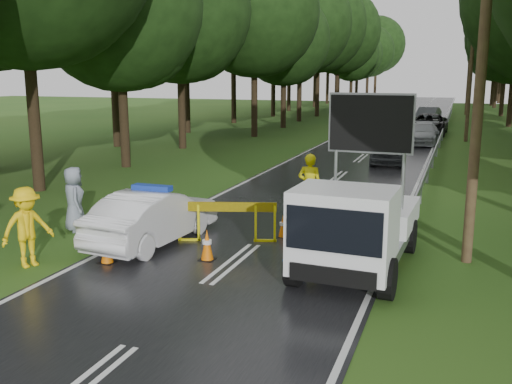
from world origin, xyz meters
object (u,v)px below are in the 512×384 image
at_px(queue_car_second, 423,134).
at_px(queue_car_fourth, 428,116).
at_px(police_sedan, 153,217).
at_px(queue_car_first, 388,149).
at_px(officer, 310,186).
at_px(barrier, 227,212).
at_px(queue_car_third, 428,124).
at_px(work_truck, 356,226).
at_px(civilian, 300,228).

relative_size(queue_car_second, queue_car_fourth, 1.01).
xyz_separation_m(police_sedan, queue_car_first, (4.06, 16.18, -0.00)).
bearing_deg(officer, queue_car_fourth, -92.53).
distance_m(officer, queue_car_fourth, 35.78).
height_order(barrier, queue_car_third, queue_car_third).
relative_size(police_sedan, queue_car_first, 1.06).
distance_m(work_truck, queue_car_first, 16.59).
xyz_separation_m(officer, queue_car_fourth, (1.41, 35.75, -0.26)).
xyz_separation_m(civilian, queue_car_first, (-0.00, 16.48, -0.17)).
bearing_deg(police_sedan, queue_car_fourth, -91.61).
bearing_deg(queue_car_second, barrier, -96.13).
bearing_deg(police_sedan, work_truck, -178.74).
bearing_deg(civilian, queue_car_fourth, 90.42).
height_order(work_truck, queue_car_fourth, work_truck).
bearing_deg(queue_car_second, officer, -93.51).
relative_size(barrier, civilian, 1.44).
bearing_deg(queue_car_third, queue_car_fourth, 95.01).
bearing_deg(queue_car_fourth, queue_car_third, -78.52).
relative_size(queue_car_first, queue_car_third, 0.77).
distance_m(work_truck, civilian, 1.31).
relative_size(work_truck, queue_car_fourth, 1.10).
bearing_deg(queue_car_second, police_sedan, -99.85).
xyz_separation_m(barrier, queue_car_fourth, (2.83, 38.94, -0.07)).
relative_size(civilian, queue_car_fourth, 0.39).
xyz_separation_m(queue_car_first, queue_car_fourth, (0.53, 23.54, 0.04)).
xyz_separation_m(queue_car_first, queue_car_third, (1.10, 14.59, 0.05)).
height_order(police_sedan, civilian, civilian).
distance_m(officer, civilian, 4.37).
bearing_deg(queue_car_third, work_truck, -88.27).
xyz_separation_m(police_sedan, queue_car_second, (5.17, 24.77, -0.04)).
xyz_separation_m(queue_car_second, queue_car_fourth, (-0.57, 14.95, 0.08)).
bearing_deg(officer, civilian, 101.38).
distance_m(barrier, queue_car_third, 30.18).
relative_size(work_truck, barrier, 1.98).
bearing_deg(queue_car_first, work_truck, -90.53).
bearing_deg(officer, police_sedan, 51.01).
bearing_deg(civilian, work_truck, -1.06).
height_order(officer, queue_car_fourth, officer).
bearing_deg(police_sedan, civilian, -179.21).
bearing_deg(police_sedan, queue_car_third, -94.55).
xyz_separation_m(work_truck, queue_car_second, (-0.20, 25.12, -0.39)).
height_order(queue_car_first, queue_car_fourth, queue_car_fourth).
xyz_separation_m(police_sedan, work_truck, (5.37, -0.35, 0.35)).
height_order(officer, queue_car_second, officer).
height_order(queue_car_second, queue_car_third, queue_car_third).
xyz_separation_m(police_sedan, queue_car_third, (5.17, 30.77, 0.04)).
relative_size(barrier, queue_car_third, 0.46).
xyz_separation_m(police_sedan, officer, (3.19, 3.98, 0.30)).
bearing_deg(queue_car_third, officer, -92.87).
height_order(civilian, queue_car_third, civilian).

